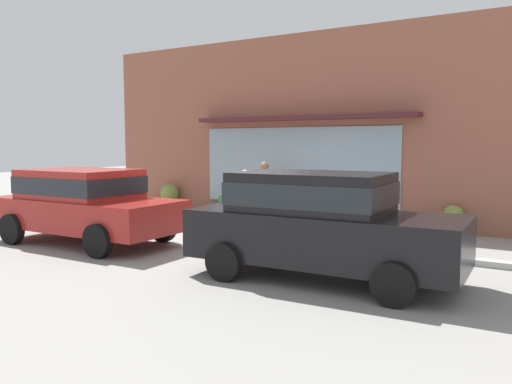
% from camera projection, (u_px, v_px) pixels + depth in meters
% --- Properties ---
extents(ground_plane, '(60.00, 60.00, 0.00)m').
position_uv_depth(ground_plane, '(244.00, 236.00, 12.27)').
color(ground_plane, gray).
extents(curb_strip, '(14.00, 0.24, 0.12)m').
position_uv_depth(curb_strip, '(239.00, 235.00, 12.10)').
color(curb_strip, '#B2B2AD').
rests_on(curb_strip, ground_plane).
extents(storefront, '(14.00, 0.81, 5.29)m').
position_uv_depth(storefront, '(305.00, 130.00, 14.72)').
color(storefront, '#935642').
rests_on(storefront, ground_plane).
extents(fire_hydrant, '(0.40, 0.36, 0.97)m').
position_uv_depth(fire_hydrant, '(226.00, 207.00, 13.89)').
color(fire_hydrant, gold).
rests_on(fire_hydrant, ground_plane).
extents(pedestrian_with_handbag, '(0.63, 0.41, 1.71)m').
position_uv_depth(pedestrian_with_handbag, '(265.00, 188.00, 13.96)').
color(pedestrian_with_handbag, '#8E333D').
rests_on(pedestrian_with_handbag, ground_plane).
extents(pedestrian_passerby, '(0.32, 0.38, 1.57)m').
position_uv_depth(pedestrian_passerby, '(245.00, 197.00, 12.69)').
color(pedestrian_passerby, '#9E9384').
rests_on(pedestrian_passerby, ground_plane).
extents(parked_car_red, '(4.36, 2.15, 1.63)m').
position_uv_depth(parked_car_red, '(85.00, 201.00, 11.43)').
color(parked_car_red, maroon).
rests_on(parked_car_red, ground_plane).
extents(parked_car_black, '(4.46, 2.09, 1.74)m').
position_uv_depth(parked_car_black, '(319.00, 220.00, 8.37)').
color(parked_car_black, black).
rests_on(parked_car_black, ground_plane).
extents(potted_plant_window_left, '(0.38, 0.38, 0.55)m').
position_uv_depth(potted_plant_window_left, '(262.00, 209.00, 15.15)').
color(potted_plant_window_left, '#B7B2A3').
rests_on(potted_plant_window_left, ground_plane).
extents(potted_plant_trailing_edge, '(0.33, 0.33, 1.00)m').
position_uv_depth(potted_plant_trailing_edge, '(331.00, 208.00, 13.82)').
color(potted_plant_trailing_edge, '#4C4C51').
rests_on(potted_plant_trailing_edge, ground_plane).
extents(potted_plant_corner_tall, '(0.34, 0.34, 0.56)m').
position_uv_depth(potted_plant_corner_tall, '(376.00, 218.00, 13.09)').
color(potted_plant_corner_tall, '#4C4C51').
rests_on(potted_plant_corner_tall, ground_plane).
extents(potted_plant_low_front, '(0.49, 0.49, 0.74)m').
position_uv_depth(potted_plant_low_front, '(453.00, 220.00, 12.33)').
color(potted_plant_low_front, '#4C4C51').
rests_on(potted_plant_low_front, ground_plane).
extents(potted_plant_by_entrance, '(0.39, 0.39, 0.64)m').
position_uv_depth(potted_plant_by_entrance, '(224.00, 205.00, 15.89)').
color(potted_plant_by_entrance, '#33473D').
rests_on(potted_plant_by_entrance, ground_plane).
extents(potted_plant_window_right, '(0.59, 0.59, 0.88)m').
position_uv_depth(potted_plant_window_right, '(170.00, 195.00, 16.93)').
color(potted_plant_window_right, '#33473D').
rests_on(potted_plant_window_right, ground_plane).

